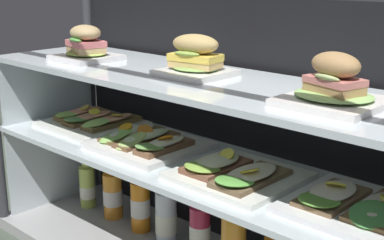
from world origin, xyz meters
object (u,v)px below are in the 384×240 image
(juice_bottle_back_right, at_px, (140,205))
(juice_bottle_back_left, at_px, (200,231))
(juice_bottle_tucked_behind, at_px, (113,193))
(open_sandwich_tray_right_of_center, at_px, (92,120))
(open_sandwich_tray_mid_left, at_px, (234,173))
(juice_bottle_front_left_end, at_px, (166,217))
(plated_roll_sandwich_near_left_corner, at_px, (334,88))
(open_sandwich_tray_left_of_center, at_px, (147,142))
(open_sandwich_tray_near_left_corner, at_px, (357,205))
(plated_roll_sandwich_left_of_center, at_px, (86,46))
(plated_roll_sandwich_center, at_px, (196,60))
(juice_bottle_near_post, at_px, (87,186))

(juice_bottle_back_right, distance_m, juice_bottle_back_left, 0.27)
(juice_bottle_tucked_behind, distance_m, juice_bottle_back_left, 0.41)
(open_sandwich_tray_right_of_center, bearing_deg, open_sandwich_tray_mid_left, -4.84)
(juice_bottle_front_left_end, bearing_deg, plated_roll_sandwich_near_left_corner, -7.86)
(juice_bottle_front_left_end, bearing_deg, open_sandwich_tray_right_of_center, -175.19)
(open_sandwich_tray_left_of_center, bearing_deg, open_sandwich_tray_right_of_center, 173.57)
(open_sandwich_tray_near_left_corner, bearing_deg, open_sandwich_tray_mid_left, -173.97)
(plated_roll_sandwich_left_of_center, xyz_separation_m, plated_roll_sandwich_center, (0.42, 0.05, 0.00))
(open_sandwich_tray_near_left_corner, distance_m, juice_bottle_back_left, 0.57)
(juice_bottle_tucked_behind, height_order, juice_bottle_back_left, juice_bottle_back_left)
(open_sandwich_tray_right_of_center, relative_size, juice_bottle_back_right, 1.31)
(plated_roll_sandwich_near_left_corner, distance_m, juice_bottle_tucked_behind, 1.01)
(plated_roll_sandwich_near_left_corner, xyz_separation_m, open_sandwich_tray_right_of_center, (-0.92, 0.05, -0.26))
(open_sandwich_tray_mid_left, relative_size, juice_bottle_front_left_end, 1.33)
(open_sandwich_tray_right_of_center, xyz_separation_m, juice_bottle_back_right, (0.20, 0.03, -0.26))
(plated_roll_sandwich_center, xyz_separation_m, open_sandwich_tray_left_of_center, (-0.18, -0.02, -0.26))
(plated_roll_sandwich_left_of_center, xyz_separation_m, juice_bottle_back_left, (0.40, 0.09, -0.52))
(open_sandwich_tray_left_of_center, relative_size, open_sandwich_tray_near_left_corner, 1.00)
(open_sandwich_tray_left_of_center, relative_size, juice_bottle_front_left_end, 1.33)
(plated_roll_sandwich_near_left_corner, height_order, juice_bottle_tucked_behind, plated_roll_sandwich_near_left_corner)
(open_sandwich_tray_mid_left, bearing_deg, juice_bottle_near_post, 173.82)
(open_sandwich_tray_right_of_center, distance_m, juice_bottle_front_left_end, 0.42)
(open_sandwich_tray_near_left_corner, bearing_deg, plated_roll_sandwich_left_of_center, -177.40)
(plated_roll_sandwich_near_left_corner, bearing_deg, open_sandwich_tray_left_of_center, 178.14)
(plated_roll_sandwich_center, height_order, juice_bottle_back_right, plated_roll_sandwich_center)
(plated_roll_sandwich_near_left_corner, relative_size, open_sandwich_tray_mid_left, 0.68)
(open_sandwich_tray_right_of_center, height_order, juice_bottle_front_left_end, open_sandwich_tray_right_of_center)
(open_sandwich_tray_left_of_center, relative_size, open_sandwich_tray_mid_left, 1.00)
(open_sandwich_tray_left_of_center, bearing_deg, open_sandwich_tray_near_left_corner, 1.10)
(juice_bottle_back_right, xyz_separation_m, juice_bottle_back_left, (0.27, -0.01, 0.00))
(plated_roll_sandwich_left_of_center, height_order, open_sandwich_tray_near_left_corner, plated_roll_sandwich_left_of_center)
(open_sandwich_tray_right_of_center, height_order, juice_bottle_back_right, open_sandwich_tray_right_of_center)
(plated_roll_sandwich_center, distance_m, juice_bottle_front_left_end, 0.55)
(juice_bottle_back_right, bearing_deg, juice_bottle_back_left, -1.12)
(open_sandwich_tray_right_of_center, bearing_deg, juice_bottle_front_left_end, 4.81)
(open_sandwich_tray_mid_left, bearing_deg, juice_bottle_front_left_end, 166.11)
(open_sandwich_tray_left_of_center, distance_m, open_sandwich_tray_mid_left, 0.35)
(open_sandwich_tray_right_of_center, bearing_deg, juice_bottle_back_right, 8.34)
(juice_bottle_back_right, bearing_deg, plated_roll_sandwich_left_of_center, -144.00)
(juice_bottle_near_post, bearing_deg, juice_bottle_back_left, -0.04)
(open_sandwich_tray_left_of_center, height_order, juice_bottle_near_post, open_sandwich_tray_left_of_center)
(plated_roll_sandwich_left_of_center, xyz_separation_m, juice_bottle_near_post, (-0.16, 0.09, -0.53))
(juice_bottle_front_left_end, distance_m, juice_bottle_back_left, 0.15)
(open_sandwich_tray_right_of_center, xyz_separation_m, juice_bottle_near_post, (-0.08, 0.02, -0.27))
(plated_roll_sandwich_center, relative_size, open_sandwich_tray_near_left_corner, 0.59)
(open_sandwich_tray_mid_left, height_order, juice_bottle_near_post, open_sandwich_tray_mid_left)
(plated_roll_sandwich_near_left_corner, distance_m, open_sandwich_tray_mid_left, 0.36)
(juice_bottle_near_post, bearing_deg, juice_bottle_tucked_behind, 2.10)
(open_sandwich_tray_left_of_center, bearing_deg, plated_roll_sandwich_near_left_corner, -1.86)
(open_sandwich_tray_left_of_center, xyz_separation_m, juice_bottle_back_left, (0.16, 0.06, -0.26))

